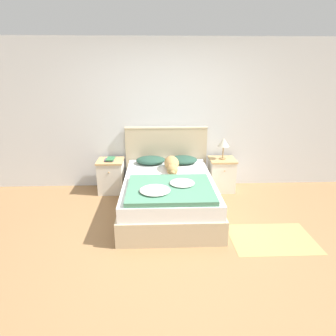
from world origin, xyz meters
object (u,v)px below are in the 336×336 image
Objects in this scene: pillow_left at (151,160)px; pillow_right at (183,160)px; table_lamp at (224,143)px; dog at (172,164)px; book_stack at (110,159)px; nightstand_left at (111,176)px; bed at (169,195)px; nightstand_right at (222,174)px.

pillow_left and pillow_right have the same top height.
dog is at bearing -156.04° from table_lamp.
pillow_right is 0.74× the size of dog.
dog is at bearing -47.98° from pillow_left.
table_lamp is (1.93, 0.00, 0.26)m from book_stack.
table_lamp reaches higher than nightstand_left.
bed is 8.94× the size of book_stack.
nightstand_left is 1.27m from pillow_right.
pillow_right reaches higher than nightstand_right.
pillow_right reaches higher than book_stack.
nightstand_left is at bearing 178.62° from pillow_right.
bed is 1.24m from nightstand_left.
dog is at bearing -118.82° from pillow_right.
bed is 1.38m from table_lamp.
table_lamp is at bearing 23.96° from dog.
pillow_left reaches higher than nightstand_left.
nightstand_left is at bearing 140.92° from bed.
pillow_right is (-0.69, -0.03, 0.29)m from nightstand_right.
pillow_right reaches higher than nightstand_left.
book_stack is at bearing 179.12° from pillow_right.
dog is (1.03, -0.41, 0.33)m from nightstand_left.
book_stack reaches higher than bed.
table_lamp is (1.24, 0.02, 0.28)m from pillow_left.
dog is at bearing -21.03° from book_stack.
pillow_right is (0.27, 0.75, 0.32)m from bed.
pillow_left is (-1.24, -0.03, 0.29)m from nightstand_right.
table_lamp reaches higher than pillow_right.
nightstand_right is 1.95m from book_stack.
dog is 1.01m from table_lamp.
pillow_left is at bearing -178.62° from nightstand_right.
bed is at bearing -140.92° from nightstand_right.
pillow_left is at bearing -2.47° from nightstand_left.
book_stack is (-1.24, 0.02, 0.02)m from pillow_right.
pillow_right is at bearing -177.53° from nightstand_right.
table_lamp reaches higher than bed.
nightstand_left is 1.15× the size of pillow_right.
nightstand_left is at bearing 158.47° from dog.
pillow_left is at bearing -178.95° from table_lamp.
bed is at bearing -99.94° from dog.
dog is at bearing 80.06° from bed.
book_stack is at bearing 141.27° from bed.
dog reaches higher than book_stack.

